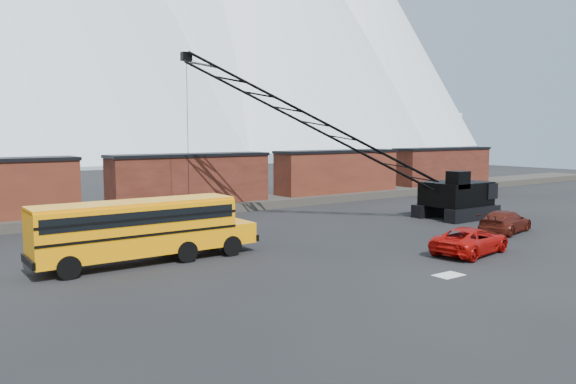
% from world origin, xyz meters
% --- Properties ---
extents(ground, '(160.00, 160.00, 0.00)m').
position_xyz_m(ground, '(0.00, 0.00, 0.00)').
color(ground, black).
rests_on(ground, ground).
extents(gravel_berm, '(120.00, 5.00, 0.70)m').
position_xyz_m(gravel_berm, '(0.00, 22.00, 0.35)').
color(gravel_berm, '#423C36').
rests_on(gravel_berm, ground).
extents(boxcar_mid, '(13.70, 3.10, 4.17)m').
position_xyz_m(boxcar_mid, '(0.00, 22.00, 2.76)').
color(boxcar_mid, '#592419').
rests_on(boxcar_mid, gravel_berm).
extents(boxcar_east_near, '(13.70, 3.10, 4.17)m').
position_xyz_m(boxcar_east_near, '(16.00, 22.00, 2.76)').
color(boxcar_east_near, '#471A14').
rests_on(boxcar_east_near, gravel_berm).
extents(boxcar_east_far, '(13.70, 3.10, 4.17)m').
position_xyz_m(boxcar_east_far, '(32.00, 22.00, 2.76)').
color(boxcar_east_far, '#592419').
rests_on(boxcar_east_far, gravel_berm).
extents(snow_patch, '(1.40, 0.90, 0.02)m').
position_xyz_m(snow_patch, '(0.50, -4.00, 0.01)').
color(snow_patch, silver).
rests_on(snow_patch, ground).
extents(school_bus, '(11.65, 2.65, 3.19)m').
position_xyz_m(school_bus, '(-10.09, 6.62, 1.79)').
color(school_bus, orange).
rests_on(school_bus, ground).
extents(red_pickup, '(5.59, 3.24, 1.47)m').
position_xyz_m(red_pickup, '(5.25, -1.67, 0.73)').
color(red_pickup, '#B10C08').
rests_on(red_pickup, ground).
extents(maroon_suv, '(5.46, 3.19, 1.49)m').
position_xyz_m(maroon_suv, '(12.57, 1.06, 0.74)').
color(maroon_suv, '#47140C').
rests_on(maroon_suv, ground).
extents(crawler_crane, '(21.63, 11.50, 12.35)m').
position_xyz_m(crawler_crane, '(5.39, 11.66, 7.07)').
color(crawler_crane, black).
rests_on(crawler_crane, ground).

